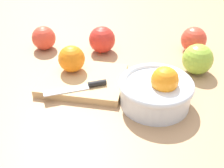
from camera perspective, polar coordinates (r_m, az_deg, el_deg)
name	(u,v)px	position (r m, az deg, el deg)	size (l,w,h in m)	color
ground_plane	(110,71)	(0.82, -0.38, 2.62)	(2.40, 2.40, 0.00)	tan
bowl	(156,90)	(0.68, 8.63, -1.22)	(0.17, 0.17, 0.10)	silver
cutting_board	(83,80)	(0.77, -5.58, 0.78)	(0.21, 0.17, 0.02)	tan
orange_on_board	(72,59)	(0.78, -7.85, 4.86)	(0.07, 0.07, 0.07)	orange
knife	(84,86)	(0.72, -5.43, -0.46)	(0.15, 0.06, 0.01)	silver
apple_front_left	(194,39)	(0.94, 15.57, 8.33)	(0.08, 0.08, 0.08)	#D6422D
apple_front_right	(44,38)	(0.95, -13.11, 8.69)	(0.07, 0.07, 0.07)	#D6422D
apple_mid_left	(198,59)	(0.83, 16.30, 4.65)	(0.08, 0.08, 0.08)	#8EB738
apple_front_center	(102,40)	(0.90, -1.94, 8.61)	(0.08, 0.08, 0.08)	red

